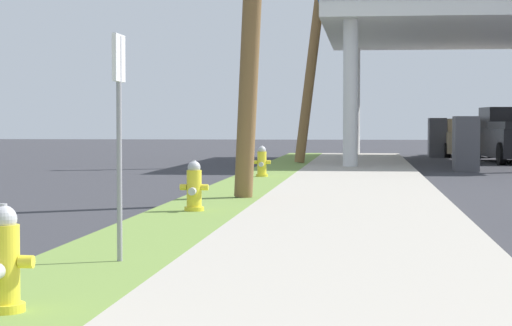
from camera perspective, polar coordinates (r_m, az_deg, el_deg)
fire_hydrant_nearest at (r=7.11m, az=-14.17°, el=-5.64°), size 0.42×0.38×0.74m
fire_hydrant_second at (r=14.74m, az=-3.54°, el=-1.48°), size 0.42×0.38×0.74m
fire_hydrant_third at (r=24.03m, az=0.34°, el=-0.00°), size 0.42×0.37×0.74m
utility_pole_background at (r=32.39m, az=3.48°, el=8.05°), size 1.95×0.45×8.90m
street_sign_post at (r=9.43m, az=-7.80°, el=3.60°), size 0.05×0.36×2.12m
car_tan_by_near_pump at (r=42.82m, az=11.74°, el=1.34°), size 2.04×4.54×1.57m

